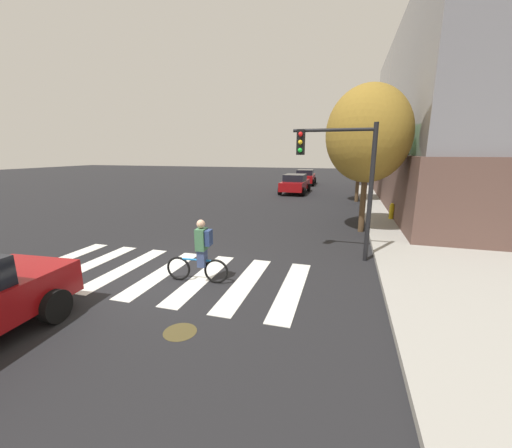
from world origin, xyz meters
TOP-DOWN VIEW (x-y plane):
  - ground_plane at (0.00, 0.00)m, footprint 120.00×120.00m
  - crosswalk_stripes at (-0.38, 0.00)m, footprint 7.97×3.55m
  - manhole_cover at (1.60, -2.49)m, footprint 0.64×0.64m
  - sedan_mid at (0.43, 18.33)m, footprint 2.20×4.57m
  - sedan_far at (0.32, 25.60)m, footprint 2.24×4.55m
  - cyclist at (0.97, -0.24)m, footprint 1.71×0.38m
  - traffic_light_near at (4.37, 2.72)m, footprint 2.47×0.28m
  - fire_hydrant at (6.72, 8.98)m, footprint 0.33×0.22m
  - street_tree_near at (5.21, 6.54)m, footprint 3.37×3.37m
  - street_tree_mid at (5.23, 15.13)m, footprint 2.86×2.86m

SIDE VIEW (x-z plane):
  - ground_plane at x=0.00m, z-range 0.00..0.00m
  - manhole_cover at x=1.60m, z-range 0.00..0.01m
  - crosswalk_stripes at x=-0.38m, z-range 0.00..0.01m
  - fire_hydrant at x=6.72m, z-range 0.14..0.92m
  - sedan_far at x=0.32m, z-range 0.02..1.58m
  - sedan_mid at x=0.43m, z-range 0.02..1.59m
  - cyclist at x=0.97m, z-range 0.00..1.69m
  - traffic_light_near at x=4.37m, z-range 0.76..4.96m
  - street_tree_mid at x=5.23m, z-range 0.89..5.97m
  - street_tree_near at x=5.21m, z-range 1.05..7.05m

